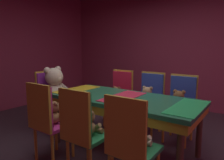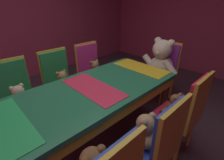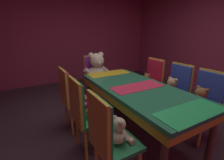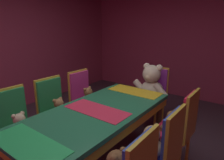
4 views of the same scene
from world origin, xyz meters
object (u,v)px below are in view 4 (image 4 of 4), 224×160
at_px(teddy_left_2, 89,97).
at_px(chair_right_2, 183,123).
at_px(banquet_table, 97,117).
at_px(teddy_right_2, 171,122).
at_px(king_teddy_bear, 151,85).
at_px(chair_right_1, 165,148).
at_px(chair_left_0, 14,121).
at_px(chair_left_1, 53,105).
at_px(teddy_left_0, 20,126).
at_px(teddy_left_1, 59,109).
at_px(chair_left_2, 82,94).
at_px(throne_chair, 155,89).
at_px(teddy_right_1, 151,142).

xyz_separation_m(teddy_left_2, chair_right_2, (1.50, -0.00, 0.02)).
height_order(banquet_table, teddy_right_2, banquet_table).
bearing_deg(king_teddy_bear, chair_right_1, 31.21).
xyz_separation_m(chair_left_0, teddy_right_2, (1.48, 1.14, -0.03)).
relative_size(banquet_table, chair_left_1, 2.05).
relative_size(chair_left_0, chair_right_2, 1.00).
bearing_deg(teddy_left_0, banquet_table, 40.95).
distance_m(banquet_table, teddy_left_2, 0.89).
distance_m(banquet_table, teddy_left_1, 0.69).
bearing_deg(teddy_left_2, king_teddy_bear, 49.78).
bearing_deg(chair_left_2, teddy_left_1, -76.20).
height_order(teddy_left_0, teddy_right_2, teddy_left_0).
bearing_deg(teddy_left_2, chair_left_1, -104.10).
bearing_deg(banquet_table, king_teddy_bear, 90.00).
distance_m(chair_left_1, throne_chair, 1.75).
xyz_separation_m(chair_left_2, chair_right_1, (1.66, -0.58, 0.00)).
relative_size(chair_right_2, king_teddy_bear, 1.52).
relative_size(teddy_left_1, teddy_right_2, 1.06).
height_order(chair_left_0, chair_right_2, same).
height_order(banquet_table, chair_right_1, chair_right_1).
bearing_deg(throne_chair, teddy_right_1, 24.07).
distance_m(chair_left_2, chair_right_1, 1.76).
bearing_deg(chair_left_1, banquet_table, 0.32).
xyz_separation_m(chair_right_1, teddy_right_2, (-0.16, 0.58, -0.03)).
xyz_separation_m(teddy_left_2, throne_chair, (0.68, 0.97, 0.02)).
bearing_deg(king_teddy_bear, teddy_left_0, -18.70).
distance_m(teddy_left_0, chair_left_2, 1.16).
distance_m(teddy_left_1, chair_right_2, 1.61).
bearing_deg(banquet_table, teddy_left_2, 139.93).
bearing_deg(banquet_table, teddy_left_1, -179.61).
bearing_deg(teddy_left_0, teddy_left_1, 92.29).
xyz_separation_m(chair_left_2, teddy_right_1, (1.52, -0.58, -0.00)).
bearing_deg(chair_left_1, throne_chair, 61.94).
bearing_deg(teddy_right_2, teddy_left_2, -0.02).
relative_size(chair_left_0, teddy_left_0, 3.42).
height_order(teddy_left_0, chair_left_2, chair_left_2).
distance_m(teddy_left_0, teddy_right_1, 1.47).
bearing_deg(banquet_table, teddy_right_2, 40.26).
height_order(teddy_left_0, king_teddy_bear, king_teddy_bear).
distance_m(teddy_left_2, throne_chair, 1.19).
bearing_deg(chair_left_1, teddy_left_1, 0.00).
bearing_deg(teddy_right_1, teddy_right_2, -88.20).
bearing_deg(teddy_right_2, chair_right_2, 180.00).
distance_m(chair_right_2, teddy_right_2, 0.14).
distance_m(chair_left_0, chair_right_2, 1.98).
relative_size(banquet_table, king_teddy_bear, 3.13).
xyz_separation_m(teddy_left_0, teddy_left_1, (-0.02, 0.57, 0.00)).
distance_m(teddy_left_0, throne_chair, 2.22).
bearing_deg(teddy_left_2, chair_left_0, -96.09).
distance_m(chair_right_1, throne_chair, 1.76).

